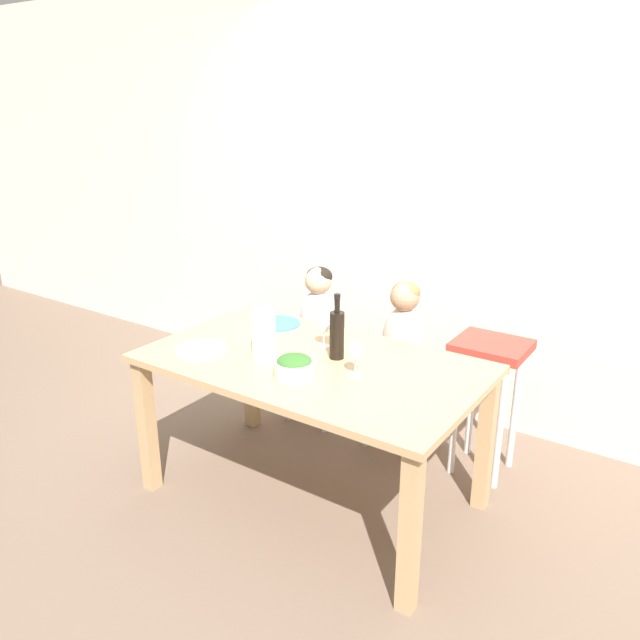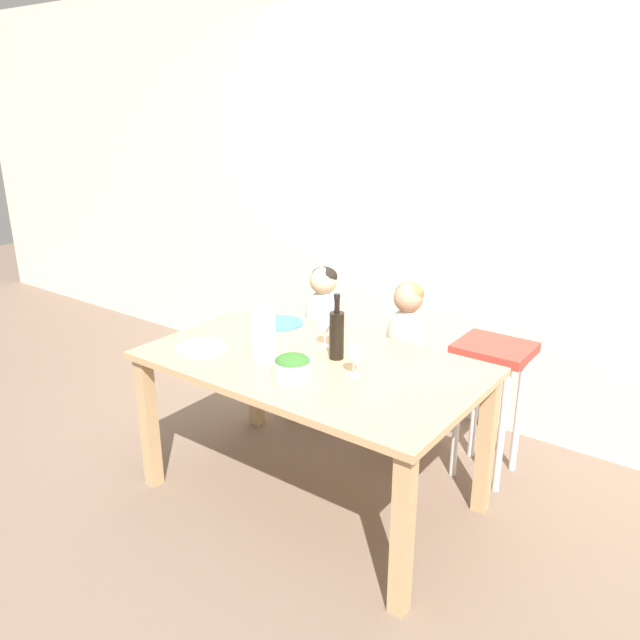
% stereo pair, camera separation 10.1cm
% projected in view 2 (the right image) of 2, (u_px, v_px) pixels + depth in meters
% --- Properties ---
extents(ground_plane, '(14.00, 14.00, 0.00)m').
position_uv_depth(ground_plane, '(312.00, 495.00, 3.19)').
color(ground_plane, '#705B4C').
extents(wall_back, '(10.00, 0.06, 2.70)m').
position_uv_depth(wall_back, '(439.00, 200.00, 3.71)').
color(wall_back, beige).
rests_on(wall_back, ground_plane).
extents(dining_table, '(1.59, 0.93, 0.75)m').
position_uv_depth(dining_table, '(311.00, 379.00, 2.97)').
color(dining_table, tan).
rests_on(dining_table, ground_plane).
extents(chair_far_left, '(0.43, 0.38, 0.46)m').
position_uv_depth(chair_far_left, '(323.00, 360.00, 3.87)').
color(chair_far_left, silver).
rests_on(chair_far_left, ground_plane).
extents(chair_far_center, '(0.43, 0.38, 0.46)m').
position_uv_depth(chair_far_center, '(404.00, 383.00, 3.55)').
color(chair_far_center, silver).
rests_on(chair_far_center, ground_plane).
extents(chair_right_highchair, '(0.37, 0.32, 0.75)m').
position_uv_depth(chair_right_highchair, '(492.00, 374.00, 3.20)').
color(chair_right_highchair, silver).
rests_on(chair_right_highchair, ground_plane).
extents(person_child_left, '(0.24, 0.18, 0.52)m').
position_uv_depth(person_child_left, '(323.00, 308.00, 3.75)').
color(person_child_left, silver).
rests_on(person_child_left, chair_far_left).
extents(person_child_center, '(0.24, 0.18, 0.52)m').
position_uv_depth(person_child_center, '(407.00, 327.00, 3.43)').
color(person_child_center, beige).
rests_on(person_child_center, chair_far_center).
extents(wine_bottle, '(0.07, 0.07, 0.32)m').
position_uv_depth(wine_bottle, '(337.00, 333.00, 2.92)').
color(wine_bottle, black).
rests_on(wine_bottle, dining_table).
extents(paper_towel_roll, '(0.11, 0.11, 0.24)m').
position_uv_depth(paper_towel_roll, '(263.00, 334.00, 2.93)').
color(paper_towel_roll, white).
rests_on(paper_towel_roll, dining_table).
extents(wine_glass_near, '(0.06, 0.06, 0.15)m').
position_uv_depth(wine_glass_near, '(354.00, 353.00, 2.74)').
color(wine_glass_near, white).
rests_on(wine_glass_near, dining_table).
extents(wine_glass_far, '(0.06, 0.06, 0.15)m').
position_uv_depth(wine_glass_far, '(325.00, 326.00, 3.07)').
color(wine_glass_far, white).
rests_on(wine_glass_far, dining_table).
extents(salad_bowl_large, '(0.18, 0.18, 0.10)m').
position_uv_depth(salad_bowl_large, '(292.00, 366.00, 2.75)').
color(salad_bowl_large, silver).
rests_on(salad_bowl_large, dining_table).
extents(dinner_plate_front_left, '(0.25, 0.25, 0.01)m').
position_uv_depth(dinner_plate_front_left, '(202.00, 348.00, 3.07)').
color(dinner_plate_front_left, silver).
rests_on(dinner_plate_front_left, dining_table).
extents(dinner_plate_back_left, '(0.25, 0.25, 0.01)m').
position_uv_depth(dinner_plate_back_left, '(281.00, 323.00, 3.41)').
color(dinner_plate_back_left, teal).
rests_on(dinner_plate_back_left, dining_table).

